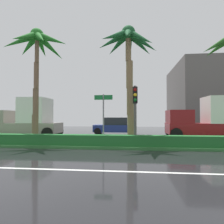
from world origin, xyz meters
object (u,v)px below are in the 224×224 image
(palm_tree_centre_left, at_px, (37,49))
(box_truck_following, at_px, (207,120))
(traffic_signal_median_right, at_px, (135,104))
(palm_tree_centre, at_px, (129,51))
(car_in_traffic_leading, at_px, (115,126))
(street_name_sign, at_px, (103,112))
(box_truck_lead, at_px, (25,120))

(palm_tree_centre_left, xyz_separation_m, box_truck_following, (12.77, 4.10, -4.93))
(palm_tree_centre_left, xyz_separation_m, traffic_signal_median_right, (6.71, -1.27, -3.94))
(palm_tree_centre, distance_m, traffic_signal_median_right, 3.69)
(traffic_signal_median_right, relative_size, car_in_traffic_leading, 0.81)
(box_truck_following, bearing_deg, traffic_signal_median_right, 41.55)
(car_in_traffic_leading, bearing_deg, palm_tree_centre_left, 55.96)
(car_in_traffic_leading, bearing_deg, street_name_sign, 89.99)
(palm_tree_centre_left, relative_size, box_truck_lead, 1.21)
(box_truck_lead, distance_m, car_in_traffic_leading, 8.57)
(palm_tree_centre_left, distance_m, street_name_sign, 6.62)
(traffic_signal_median_right, bearing_deg, palm_tree_centre_left, 169.32)
(car_in_traffic_leading, height_order, box_truck_following, box_truck_following)
(car_in_traffic_leading, bearing_deg, palm_tree_centre, 101.68)
(box_truck_lead, height_order, car_in_traffic_leading, box_truck_lead)
(palm_tree_centre_left, xyz_separation_m, box_truck_lead, (-3.01, 3.73, -4.93))
(street_name_sign, bearing_deg, traffic_signal_median_right, -3.99)
(palm_tree_centre_left, relative_size, traffic_signal_median_right, 2.24)
(traffic_signal_median_right, xyz_separation_m, box_truck_following, (6.05, 5.37, -0.99))
(box_truck_following, bearing_deg, palm_tree_centre_left, 17.80)
(traffic_signal_median_right, bearing_deg, car_in_traffic_leading, 102.69)
(palm_tree_centre_left, xyz_separation_m, street_name_sign, (4.82, -1.13, -4.40))
(palm_tree_centre_left, bearing_deg, street_name_sign, -13.24)
(traffic_signal_median_right, distance_m, box_truck_following, 8.15)
(box_truck_lead, bearing_deg, palm_tree_centre_left, 128.86)
(street_name_sign, height_order, car_in_traffic_leading, street_name_sign)
(palm_tree_centre_left, distance_m, box_truck_following, 14.29)
(street_name_sign, bearing_deg, palm_tree_centre_left, 166.76)
(traffic_signal_median_right, relative_size, box_truck_following, 0.54)
(street_name_sign, bearing_deg, car_in_traffic_leading, 89.99)
(traffic_signal_median_right, bearing_deg, street_name_sign, 176.01)
(car_in_traffic_leading, bearing_deg, traffic_signal_median_right, 102.69)
(palm_tree_centre, xyz_separation_m, car_in_traffic_leading, (-1.51, 7.31, -5.22))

